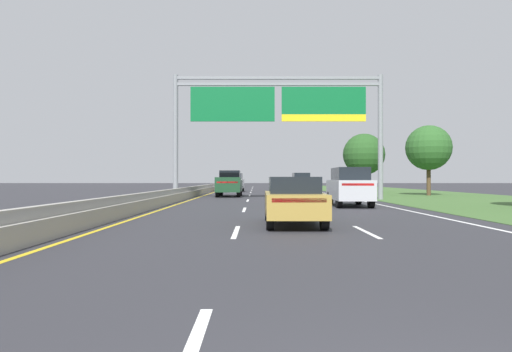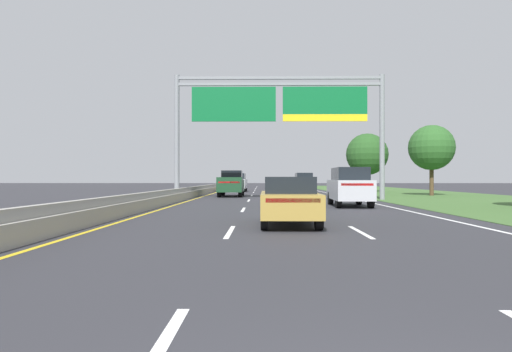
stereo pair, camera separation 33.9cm
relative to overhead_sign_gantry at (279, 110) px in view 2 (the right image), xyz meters
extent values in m
plane|color=#2B2B30|center=(-0.30, 5.37, -6.41)|extent=(220.00, 220.00, 0.00)
cube|color=white|center=(-2.15, -19.13, -6.40)|extent=(0.14, 3.00, 0.01)
cube|color=white|center=(-2.15, -10.13, -6.40)|extent=(0.14, 3.00, 0.01)
cube|color=white|center=(-2.15, -1.13, -6.40)|extent=(0.14, 3.00, 0.01)
cube|color=white|center=(-2.15, 7.87, -6.40)|extent=(0.14, 3.00, 0.01)
cube|color=white|center=(-2.15, 16.87, -6.40)|extent=(0.14, 3.00, 0.01)
cube|color=white|center=(-2.15, 25.87, -6.40)|extent=(0.14, 3.00, 0.01)
cube|color=white|center=(-2.15, 34.87, -6.40)|extent=(0.14, 3.00, 0.01)
cube|color=white|center=(-2.15, 43.87, -6.40)|extent=(0.14, 3.00, 0.01)
cube|color=white|center=(-2.15, 52.87, -6.40)|extent=(0.14, 3.00, 0.01)
cube|color=white|center=(1.55, -19.13, -6.40)|extent=(0.14, 3.00, 0.01)
cube|color=white|center=(1.55, -10.13, -6.40)|extent=(0.14, 3.00, 0.01)
cube|color=white|center=(1.55, -1.13, -6.40)|extent=(0.14, 3.00, 0.01)
cube|color=white|center=(1.55, 7.87, -6.40)|extent=(0.14, 3.00, 0.01)
cube|color=white|center=(1.55, 16.87, -6.40)|extent=(0.14, 3.00, 0.01)
cube|color=white|center=(1.55, 25.87, -6.40)|extent=(0.14, 3.00, 0.01)
cube|color=white|center=(1.55, 34.87, -6.40)|extent=(0.14, 3.00, 0.01)
cube|color=white|center=(1.55, 43.87, -6.40)|extent=(0.14, 3.00, 0.01)
cube|color=white|center=(1.55, 52.87, -6.40)|extent=(0.14, 3.00, 0.01)
cube|color=white|center=(5.60, 5.37, -6.40)|extent=(0.16, 106.00, 0.01)
cube|color=gold|center=(-6.20, 5.37, -6.40)|extent=(0.16, 106.00, 0.01)
cube|color=#3D602D|center=(13.65, 5.37, -6.40)|extent=(14.00, 110.00, 0.02)
cube|color=#99968E|center=(-6.90, 5.37, -6.13)|extent=(0.60, 110.00, 0.55)
cube|color=#99968E|center=(-6.90, 5.37, -5.71)|extent=(0.25, 110.00, 0.30)
cylinder|color=gray|center=(-7.35, 0.09, -1.92)|extent=(0.36, 0.36, 8.96)
cylinder|color=gray|center=(7.35, 0.09, -1.92)|extent=(0.36, 0.36, 8.96)
cube|color=gray|center=(0.00, 0.09, 2.33)|extent=(14.70, 0.24, 0.20)
cube|color=gray|center=(0.00, 0.09, 1.88)|extent=(14.70, 0.24, 0.20)
cube|color=#0C602D|center=(-3.25, -0.09, 0.42)|extent=(6.00, 0.12, 2.47)
cube|color=#0C602D|center=(3.25, -0.09, 0.67)|extent=(6.00, 0.12, 1.97)
cube|color=yellow|center=(3.25, -0.09, -0.57)|extent=(6.00, 0.12, 0.50)
cube|color=#193D23|center=(-3.83, 5.89, -5.49)|extent=(2.01, 5.40, 1.00)
cube|color=black|center=(-3.83, 6.74, -4.60)|extent=(1.72, 1.90, 0.78)
cube|color=#B21414|center=(-3.84, 3.23, -5.19)|extent=(1.68, 0.08, 0.12)
cube|color=#193D23|center=(-3.83, 4.17, -4.89)|extent=(2.00, 1.95, 0.20)
cylinder|color=black|center=(-4.68, 7.73, -5.99)|extent=(0.30, 0.84, 0.84)
cylinder|color=black|center=(-2.98, 7.73, -5.99)|extent=(0.30, 0.84, 0.84)
cylinder|color=black|center=(-4.68, 4.06, -5.99)|extent=(0.30, 0.84, 0.84)
cylinder|color=black|center=(-2.98, 4.06, -5.99)|extent=(0.30, 0.84, 0.84)
cube|color=#B2B5BA|center=(3.55, -7.37, -5.50)|extent=(2.02, 4.75, 1.05)
cube|color=black|center=(3.54, -7.52, -4.64)|extent=(1.71, 3.04, 0.68)
cube|color=#B21414|center=(3.48, -9.67, -5.19)|extent=(1.60, 0.12, 0.12)
cylinder|color=black|center=(2.77, -5.75, -6.03)|extent=(0.28, 0.77, 0.76)
cylinder|color=black|center=(4.41, -5.79, -6.03)|extent=(0.28, 0.77, 0.76)
cylinder|color=black|center=(2.68, -8.94, -6.03)|extent=(0.28, 0.77, 0.76)
cylinder|color=black|center=(4.32, -8.98, -6.03)|extent=(0.28, 0.77, 0.76)
cube|color=slate|center=(3.19, 15.68, -5.50)|extent=(1.91, 4.70, 1.05)
cube|color=black|center=(3.19, 15.53, -4.64)|extent=(1.64, 3.00, 0.68)
cube|color=#B21414|center=(3.20, 13.37, -5.19)|extent=(1.60, 0.08, 0.12)
cylinder|color=black|center=(2.37, 17.28, -6.03)|extent=(0.26, 0.76, 0.76)
cylinder|color=black|center=(4.01, 17.28, -6.03)|extent=(0.26, 0.76, 0.76)
cylinder|color=black|center=(2.38, 14.08, -6.03)|extent=(0.26, 0.76, 0.76)
cylinder|color=black|center=(4.02, 14.09, -6.03)|extent=(0.26, 0.76, 0.76)
cube|color=silver|center=(-4.01, 19.67, -5.50)|extent=(2.02, 4.75, 1.05)
cube|color=black|center=(-4.01, 19.52, -4.64)|extent=(1.71, 3.04, 0.68)
cube|color=#B21414|center=(-4.07, 17.36, -5.19)|extent=(1.60, 0.12, 0.12)
cylinder|color=black|center=(-4.79, 21.29, -6.03)|extent=(0.28, 0.77, 0.76)
cylinder|color=black|center=(-3.15, 21.24, -6.03)|extent=(0.28, 0.77, 0.76)
cylinder|color=black|center=(-4.87, 18.09, -6.03)|extent=(0.28, 0.77, 0.76)
cylinder|color=black|center=(-3.23, 18.05, -6.03)|extent=(0.28, 0.77, 0.76)
cube|color=#A38438|center=(-0.35, -17.20, -5.72)|extent=(1.86, 4.42, 0.72)
cube|color=black|center=(-0.35, -17.25, -5.10)|extent=(1.59, 2.32, 0.52)
cube|color=#B21414|center=(-0.37, -19.36, -5.50)|extent=(1.53, 0.09, 0.12)
cylinder|color=black|center=(-1.14, -15.70, -6.08)|extent=(0.23, 0.66, 0.66)
cylinder|color=black|center=(0.46, -15.71, -6.08)|extent=(0.23, 0.66, 0.66)
cylinder|color=black|center=(-1.17, -18.69, -6.08)|extent=(0.23, 0.66, 0.66)
cylinder|color=black|center=(0.43, -18.71, -6.08)|extent=(0.23, 0.66, 0.66)
cylinder|color=#4C3823|center=(13.76, 7.70, -5.08)|extent=(0.36, 0.36, 2.66)
sphere|color=#285623|center=(13.76, 7.70, -2.15)|extent=(3.99, 3.99, 3.99)
cylinder|color=#4C3823|center=(10.62, 18.48, -5.22)|extent=(0.36, 0.36, 2.37)
sphere|color=#234C1E|center=(10.62, 18.48, -2.15)|extent=(4.69, 4.69, 4.69)
camera|label=1|loc=(-1.58, -31.80, -4.89)|focal=31.26mm
camera|label=2|loc=(-1.24, -31.79, -4.89)|focal=31.26mm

